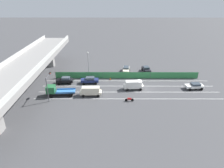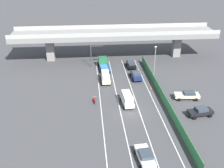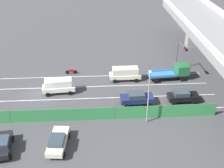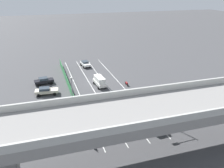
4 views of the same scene
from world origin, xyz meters
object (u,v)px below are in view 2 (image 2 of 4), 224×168
car_van_white (127,99)px  traffic_light (97,51)px  flatbed_truck_blue (103,63)px  parked_sedan_dark (200,111)px  traffic_cone (151,88)px  car_hatchback_white (145,156)px  motorcycle (95,100)px  street_lamp (155,59)px  parked_sedan_cream (187,95)px  car_sedan_black (131,64)px  car_sedan_navy (136,75)px  car_van_cream (105,77)px

car_van_white → traffic_light: 19.67m
flatbed_truck_blue → traffic_light: traffic_light is taller
parked_sedan_dark → traffic_cone: parked_sedan_dark is taller
car_hatchback_white → traffic_cone: bearing=75.1°
motorcycle → traffic_cone: (11.66, 4.28, -0.14)m
street_lamp → traffic_cone: (-1.97, -5.95, -4.04)m
car_hatchback_white → motorcycle: (-6.16, 16.33, -0.41)m
traffic_cone → traffic_light: bearing=128.5°
parked_sedan_dark → parked_sedan_cream: size_ratio=0.92×
parked_sedan_cream → traffic_cone: parked_sedan_cream is taller
flatbed_truck_blue → street_lamp: bearing=-30.1°
car_sedan_black → motorcycle: size_ratio=2.20×
car_hatchback_white → street_lamp: street_lamp is taller
car_sedan_black → parked_sedan_cream: size_ratio=0.89×
motorcycle → street_lamp: size_ratio=0.27×
car_hatchback_white → car_van_white: size_ratio=0.93×
car_sedan_navy → parked_sedan_dark: bearing=-62.2°
car_hatchback_white → car_sedan_black: car_sedan_black is taller
motorcycle → parked_sedan_cream: bearing=-1.1°
street_lamp → traffic_cone: street_lamp is taller
traffic_light → traffic_cone: traffic_light is taller
car_van_cream → traffic_cone: bearing=-25.7°
car_sedan_navy → car_hatchback_white: (-3.32, -25.85, -0.08)m
car_hatchback_white → motorcycle: size_ratio=2.29×
car_sedan_black → parked_sedan_dark: bearing=-69.2°
parked_sedan_dark → parked_sedan_cream: parked_sedan_dark is taller
car_van_cream → street_lamp: street_lamp is taller
parked_sedan_dark → parked_sedan_cream: 5.96m
traffic_cone → car_hatchback_white: bearing=-104.9°
motorcycle → car_sedan_black: bearing=59.5°
parked_sedan_dark → motorcycle: bearing=160.5°
car_hatchback_white → parked_sedan_dark: (11.65, 10.02, 0.02)m
parked_sedan_cream → traffic_cone: (-5.96, 4.63, -0.55)m
street_lamp → traffic_cone: 7.45m
parked_sedan_dark → car_sedan_navy: bearing=117.8°
car_sedan_black → parked_sedan_cream: bearing=-63.1°
car_van_cream → traffic_cone: (9.02, -4.33, -0.89)m
car_van_cream → parked_sedan_dark: bearing=-44.5°
car_hatchback_white → street_lamp: bearing=74.3°
car_van_white → motorcycle: (-5.90, 1.42, -0.78)m
flatbed_truck_blue → parked_sedan_dark: flatbed_truck_blue is taller
motorcycle → parked_sedan_cream: parked_sedan_cream is taller
street_lamp → motorcycle: bearing=-143.1°
car_van_white → motorcycle: size_ratio=2.45×
car_sedan_navy → traffic_light: 11.90m
flatbed_truck_blue → car_sedan_navy: bearing=-46.1°
car_van_white → motorcycle: 6.12m
flatbed_truck_blue → motorcycle: size_ratio=3.33×
car_hatchback_white → car_sedan_black: 32.40m
car_hatchback_white → car_van_white: 14.92m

